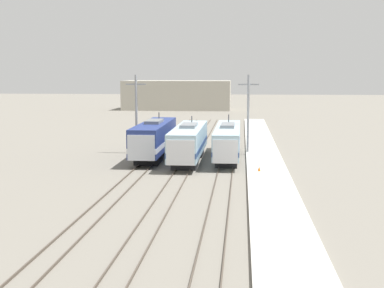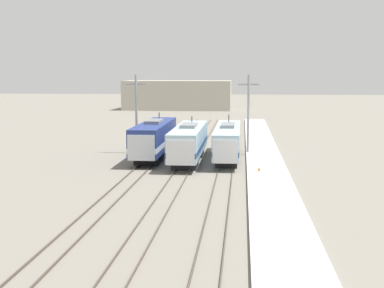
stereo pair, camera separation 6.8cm
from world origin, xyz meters
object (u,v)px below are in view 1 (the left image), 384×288
Objects in this scene: catenary_tower_left at (136,112)px; traffic_cone at (259,169)px; locomotive_far_left at (154,139)px; catenary_tower_right at (248,113)px; locomotive_center at (188,143)px; locomotive_far_right at (228,141)px.

traffic_cone is (14.59, -12.73, -4.50)m from catenary_tower_left.
traffic_cone is at bearing -41.12° from catenary_tower_left.
catenary_tower_right is (10.87, 3.72, 2.80)m from locomotive_far_left.
locomotive_far_left is at bearing 142.73° from traffic_cone.
locomotive_far_right reaches higher than locomotive_center.
catenary_tower_left and catenary_tower_right have the same top height.
locomotive_far_right is at bearing -120.42° from catenary_tower_right.
locomotive_far_right reaches higher than traffic_cone.
locomotive_center is at bearing -40.87° from catenary_tower_left.
locomotive_center reaches higher than traffic_cone.
traffic_cone is (11.85, -9.02, -1.70)m from locomotive_far_left.
locomotive_center is at bearing -137.48° from catenary_tower_right.
traffic_cone is at bearing -69.23° from locomotive_far_right.
catenary_tower_left is 13.61m from catenary_tower_right.
locomotive_far_right is at bearing -1.80° from locomotive_far_left.
locomotive_center is 1.73× the size of catenary_tower_right.
locomotive_center is at bearing -154.08° from locomotive_far_right.
catenary_tower_left is (-7.00, 6.06, 2.89)m from locomotive_center.
catenary_tower_left is at bearing 160.53° from locomotive_far_right.
locomotive_far_right is 9.49m from traffic_cone.
locomotive_center is 0.94× the size of locomotive_far_right.
traffic_cone is (3.32, -8.75, -1.54)m from locomotive_far_right.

